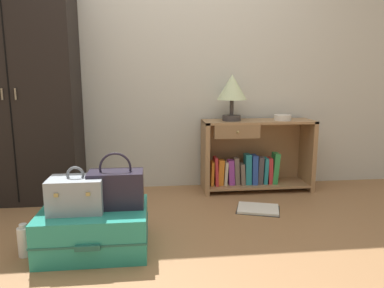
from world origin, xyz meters
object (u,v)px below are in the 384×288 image
at_px(bowl, 283,118).
at_px(bottle, 24,241).
at_px(table_lamp, 232,90).
at_px(train_case, 77,194).
at_px(open_book_on_floor, 258,209).
at_px(bookshelf, 253,157).
at_px(suitcase_large, 95,229).
at_px(handbag, 116,188).
at_px(wardrobe, 20,93).

xyz_separation_m(bowl, bottle, (-1.99, -1.09, -0.60)).
relative_size(table_lamp, train_case, 1.31).
bearing_deg(open_book_on_floor, table_lamp, 102.35).
bearing_deg(table_lamp, train_case, -136.98).
xyz_separation_m(bookshelf, table_lamp, (-0.22, -0.02, 0.64)).
bearing_deg(bottle, bowl, 28.83).
height_order(suitcase_large, bottle, suitcase_large).
distance_m(table_lamp, suitcase_large, 1.74).
bearing_deg(handbag, table_lamp, 47.84).
bearing_deg(suitcase_large, handbag, 8.97).
xyz_separation_m(table_lamp, bottle, (-1.51, -1.12, -0.86)).
relative_size(handbag, bottle, 1.70).
xyz_separation_m(suitcase_large, train_case, (-0.09, -0.03, 0.24)).
distance_m(train_case, handbag, 0.24).
xyz_separation_m(bottle, open_book_on_floor, (1.63, 0.58, -0.09)).
distance_m(bowl, suitcase_large, 1.98).
height_order(suitcase_large, train_case, train_case).
relative_size(bookshelf, handbag, 3.00).
xyz_separation_m(wardrobe, handbag, (0.88, -1.02, -0.55)).
xyz_separation_m(suitcase_large, bottle, (-0.41, -0.04, -0.04)).
bearing_deg(bowl, open_book_on_floor, -125.45).
xyz_separation_m(bookshelf, handbag, (-1.18, -1.08, 0.07)).
xyz_separation_m(table_lamp, suitcase_large, (-1.10, -1.08, -0.82)).
bearing_deg(bottle, suitcase_large, 5.48).
bearing_deg(bowl, table_lamp, 177.08).
distance_m(wardrobe, open_book_on_floor, 2.22).
xyz_separation_m(handbag, open_book_on_floor, (1.07, 0.52, -0.38)).
bearing_deg(bottle, table_lamp, 36.57).
distance_m(suitcase_large, handbag, 0.29).
height_order(wardrobe, bookshelf, wardrobe).
bearing_deg(bookshelf, bottle, -146.71).
xyz_separation_m(suitcase_large, open_book_on_floor, (1.21, 0.55, -0.13)).
xyz_separation_m(wardrobe, suitcase_large, (0.74, -1.04, -0.80)).
bearing_deg(wardrobe, train_case, -58.75).
distance_m(wardrobe, bottle, 1.41).
height_order(table_lamp, train_case, table_lamp).
bearing_deg(suitcase_large, bottle, -174.52).
bearing_deg(handbag, bottle, -173.63).
bearing_deg(wardrobe, bottle, -73.12).
relative_size(train_case, handbag, 0.93).
bearing_deg(wardrobe, table_lamp, 1.28).
bearing_deg(open_book_on_floor, bottle, -160.22).
xyz_separation_m(bookshelf, open_book_on_floor, (-0.11, -0.55, -0.31)).
distance_m(table_lamp, handbag, 1.53).
distance_m(bowl, open_book_on_floor, 0.93).
distance_m(bowl, bottle, 2.35).
height_order(bowl, open_book_on_floor, bowl).
distance_m(suitcase_large, bottle, 0.42).
xyz_separation_m(train_case, handbag, (0.23, 0.05, 0.01)).
height_order(table_lamp, open_book_on_floor, table_lamp).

